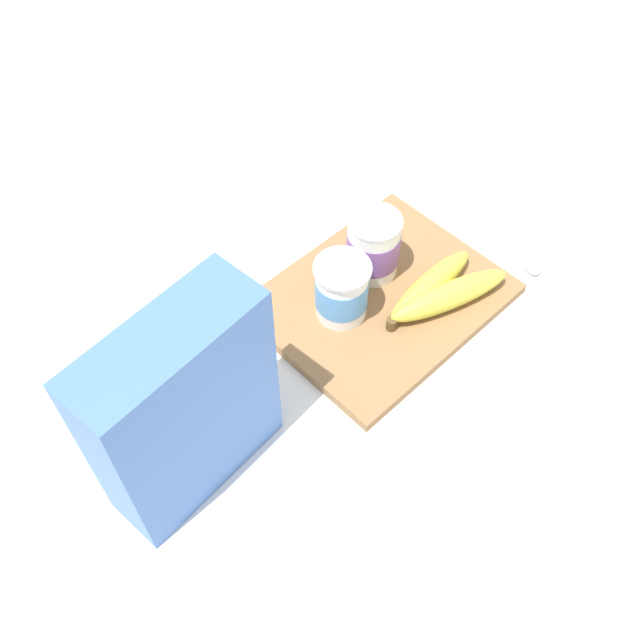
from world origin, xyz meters
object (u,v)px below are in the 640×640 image
cutting_board (381,299)px  banana_bunch (441,291)px  yogurt_cup_front (342,290)px  yogurt_cup_back (373,246)px  cereal_box (184,409)px  spoon (532,251)px

cutting_board → banana_bunch: bearing=-49.5°
yogurt_cup_front → banana_bunch: bearing=-35.7°
banana_bunch → yogurt_cup_back: bearing=104.4°
cereal_box → banana_bunch: (0.37, -0.04, -0.09)m
cutting_board → spoon: size_ratio=2.79×
yogurt_cup_front → yogurt_cup_back: size_ratio=0.93×
yogurt_cup_back → spoon: (0.20, -0.13, -0.06)m
spoon → cutting_board: bearing=158.3°
yogurt_cup_front → banana_bunch: yogurt_cup_front is taller
yogurt_cup_back → cutting_board: bearing=-120.2°
cutting_board → spoon: 0.24m
banana_bunch → cereal_box: bearing=174.0°
spoon → yogurt_cup_front: bearing=159.1°
cutting_board → cereal_box: (-0.32, -0.02, 0.12)m
yogurt_cup_front → spoon: bearing=-20.9°
spoon → banana_bunch: bearing=170.3°
cereal_box → cutting_board: bearing=178.4°
banana_bunch → spoon: (0.17, -0.03, -0.03)m
cereal_box → yogurt_cup_back: bearing=-175.0°
cereal_box → yogurt_cup_front: 0.28m
cutting_board → yogurt_cup_back: 0.07m
yogurt_cup_front → yogurt_cup_back: bearing=15.8°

